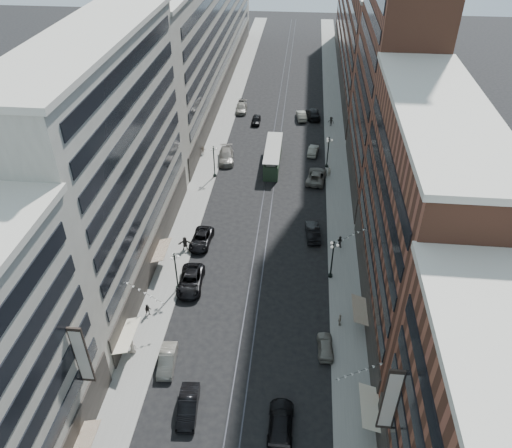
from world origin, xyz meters
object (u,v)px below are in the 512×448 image
at_px(car_11, 316,176).
at_px(car_14, 301,115).
at_px(streetcar, 273,157).
at_px(car_extra_1, 313,150).
at_px(car_extra_0, 241,108).
at_px(car_4, 325,346).
at_px(car_9, 242,103).
at_px(lamppost_sw_mid, 214,160).
at_px(car_5, 188,406).
at_px(pedestrian_1, 132,347).
at_px(pedestrian_8, 329,172).
at_px(lamppost_sw_far, 176,270).
at_px(pedestrian_2, 148,310).
at_px(pedestrian_7, 340,241).
at_px(car_1, 167,360).
at_px(car_6, 281,423).
at_px(pedestrian_6, 203,150).
at_px(car_2, 191,281).
at_px(pedestrian_4, 340,320).
at_px(car_10, 313,232).
at_px(lamppost_se_far, 332,258).
at_px(car_7, 201,239).
at_px(car_8, 226,156).
at_px(car_13, 256,120).
at_px(lamppost_se_mid, 328,151).
at_px(pedestrian_5, 185,243).
at_px(car_12, 313,114).
at_px(pedestrian_9, 331,121).

height_order(car_11, car_14, car_11).
height_order(streetcar, car_extra_1, streetcar).
bearing_deg(car_11, car_extra_0, -52.18).
xyz_separation_m(car_4, car_9, (-16.80, 64.44, -0.00)).
xyz_separation_m(lamppost_sw_mid, car_5, (4.70, -43.26, -2.27)).
relative_size(pedestrian_1, pedestrian_8, 1.02).
relative_size(lamppost_sw_far, car_5, 1.11).
relative_size(pedestrian_1, car_extra_0, 0.30).
relative_size(pedestrian_2, pedestrian_7, 0.93).
distance_m(lamppost_sw_mid, pedestrian_8, 18.92).
bearing_deg(car_1, car_5, -62.35).
xyz_separation_m(lamppost_sw_mid, car_6, (13.42, -44.12, -2.28)).
bearing_deg(pedestrian_6, lamppost_sw_mid, 120.01).
xyz_separation_m(car_2, pedestrian_4, (17.78, -4.73, 0.07)).
distance_m(pedestrian_2, car_10, 25.04).
bearing_deg(car_1, pedestrian_8, 61.79).
bearing_deg(car_1, car_extra_1, 68.11).
bearing_deg(lamppost_sw_mid, car_11, 1.57).
xyz_separation_m(lamppost_se_far, pedestrian_6, (-21.70, 30.49, -2.18)).
bearing_deg(car_7, car_8, 93.48).
bearing_deg(pedestrian_2, pedestrian_4, -14.99).
bearing_deg(car_11, car_6, 93.48).
bearing_deg(car_13, lamppost_se_far, -72.80).
bearing_deg(car_6, car_14, -89.93).
relative_size(pedestrian_1, car_10, 0.32).
relative_size(lamppost_sw_far, pedestrian_2, 3.54).
distance_m(car_7, car_8, 23.50).
distance_m(lamppost_sw_far, car_8, 32.77).
bearing_deg(car_14, car_extra_0, -20.02).
bearing_deg(lamppost_se_far, lamppost_se_mid, 90.00).
height_order(streetcar, car_11, streetcar).
bearing_deg(car_1, car_7, 85.97).
xyz_separation_m(lamppost_se_mid, car_11, (-1.77, -4.54, -2.25)).
bearing_deg(pedestrian_5, pedestrian_8, 34.57).
relative_size(pedestrian_1, car_extra_1, 0.37).
bearing_deg(car_12, lamppost_se_mid, 89.12).
xyz_separation_m(streetcar, pedestrian_5, (-9.93, -24.51, -0.39)).
xyz_separation_m(pedestrian_2, pedestrian_9, (21.83, 53.08, 0.16)).
distance_m(lamppost_sw_far, car_1, 11.50).
distance_m(car_8, car_10, 25.37).
bearing_deg(car_9, lamppost_se_mid, -55.85).
distance_m(pedestrian_7, pedestrian_9, 38.26).
distance_m(car_extra_0, car_extra_1, 23.04).
xyz_separation_m(lamppost_sw_far, car_11, (16.63, 27.46, -2.25)).
bearing_deg(pedestrian_1, car_7, -111.16).
bearing_deg(lamppost_se_far, car_9, 108.45).
xyz_separation_m(car_6, pedestrian_4, (5.79, 13.12, 0.11)).
relative_size(pedestrian_4, pedestrian_5, 0.80).
height_order(pedestrian_1, car_7, pedestrian_1).
bearing_deg(pedestrian_1, car_4, 176.28).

